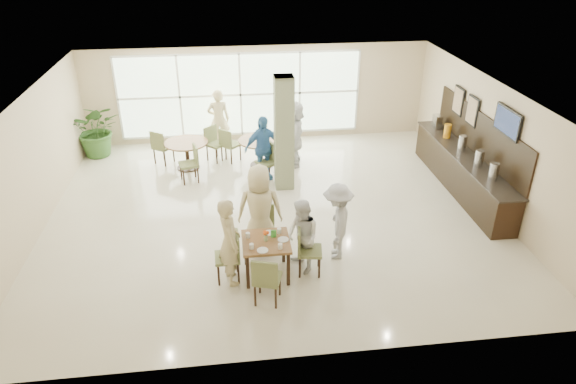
{
  "coord_description": "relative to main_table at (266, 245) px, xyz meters",
  "views": [
    {
      "loc": [
        -0.91,
        -10.19,
        5.87
      ],
      "look_at": [
        0.2,
        -1.2,
        1.1
      ],
      "focal_mm": 32.0,
      "sensor_mm": 36.0,
      "label": 1
    }
  ],
  "objects": [
    {
      "name": "column",
      "position": [
        0.75,
        3.57,
        0.75
      ],
      "size": [
        0.45,
        0.45,
        2.8
      ],
      "primitive_type": "cube",
      "color": "#626B4A",
      "rests_on": "ground"
    },
    {
      "name": "adult_standing",
      "position": [
        -0.82,
        6.25,
        0.23
      ],
      "size": [
        0.67,
        0.47,
        1.76
      ],
      "primitive_type": "imported",
      "rotation": [
        0.0,
        0.0,
        3.22
      ],
      "color": "#CDBC88",
      "rests_on": "ground"
    },
    {
      "name": "round_table_right",
      "position": [
        0.28,
        4.89,
        -0.06
      ],
      "size": [
        1.18,
        1.18,
        0.75
      ],
      "color": "brown",
      "rests_on": "ground"
    },
    {
      "name": "buffet_counter",
      "position": [
        5.05,
        2.88,
        -0.09
      ],
      "size": [
        0.64,
        4.7,
        1.95
      ],
      "color": "black",
      "rests_on": "ground"
    },
    {
      "name": "teen_far",
      "position": [
        -0.04,
        0.85,
        0.28
      ],
      "size": [
        0.94,
        0.56,
        1.84
      ],
      "primitive_type": "imported",
      "rotation": [
        0.0,
        0.0,
        3.06
      ],
      "color": "#CDBC88",
      "rests_on": "ground"
    },
    {
      "name": "ground",
      "position": [
        0.35,
        2.37,
        -0.65
      ],
      "size": [
        10.0,
        10.0,
        0.0
      ],
      "primitive_type": "plane",
      "color": "beige",
      "rests_on": "ground"
    },
    {
      "name": "framed_art_a",
      "position": [
        5.3,
        3.37,
        1.2
      ],
      "size": [
        0.05,
        0.55,
        0.7
      ],
      "color": "black",
      "rests_on": "ground"
    },
    {
      "name": "adult_a",
      "position": [
        0.27,
        4.07,
        0.2
      ],
      "size": [
        1.12,
        0.87,
        1.69
      ],
      "primitive_type": "imported",
      "rotation": [
        0.0,
        0.0,
        0.36
      ],
      "color": "teal",
      "rests_on": "ground"
    },
    {
      "name": "wall_tv",
      "position": [
        5.29,
        1.77,
        1.5
      ],
      "size": [
        0.06,
        1.0,
        0.58
      ],
      "color": "black",
      "rests_on": "ground"
    },
    {
      "name": "main_table",
      "position": [
        0.0,
        0.0,
        0.0
      ],
      "size": [
        0.87,
        0.87,
        0.75
      ],
      "color": "brown",
      "rests_on": "ground"
    },
    {
      "name": "chairs_table_right",
      "position": [
        0.27,
        4.87,
        -0.17
      ],
      "size": [
        2.15,
        1.92,
        0.95
      ],
      "color": "olive",
      "rests_on": "ground"
    },
    {
      "name": "round_table_left",
      "position": [
        -1.69,
        4.97,
        -0.06
      ],
      "size": [
        1.14,
        1.14,
        0.75
      ],
      "color": "brown",
      "rests_on": "ground"
    },
    {
      "name": "chairs_table_left",
      "position": [
        -1.62,
        4.98,
        -0.17
      ],
      "size": [
        2.06,
        1.83,
        0.95
      ],
      "color": "olive",
      "rests_on": "ground"
    },
    {
      "name": "framed_art_b",
      "position": [
        5.3,
        4.17,
        1.2
      ],
      "size": [
        0.05,
        0.55,
        0.7
      ],
      "color": "black",
      "rests_on": "ground"
    },
    {
      "name": "tabletop_clutter",
      "position": [
        0.03,
        -0.02,
        0.16
      ],
      "size": [
        0.77,
        0.76,
        0.21
      ],
      "color": "white",
      "rests_on": "main_table"
    },
    {
      "name": "teen_right",
      "position": [
        0.67,
        0.08,
        0.09
      ],
      "size": [
        0.75,
        0.85,
        1.46
      ],
      "primitive_type": "imported",
      "rotation": [
        0.0,
        0.0,
        -1.24
      ],
      "color": "white",
      "rests_on": "ground"
    },
    {
      "name": "adult_b",
      "position": [
        1.17,
        4.86,
        0.25
      ],
      "size": [
        1.0,
        1.75,
        1.78
      ],
      "primitive_type": "imported",
      "rotation": [
        0.0,
        0.0,
        -1.76
      ],
      "color": "white",
      "rests_on": "ground"
    },
    {
      "name": "chairs_main_table",
      "position": [
        0.01,
        -0.01,
        -0.17
      ],
      "size": [
        2.01,
        2.07,
        0.95
      ],
      "color": "olive",
      "rests_on": "ground"
    },
    {
      "name": "room_shell",
      "position": [
        0.35,
        2.37,
        1.06
      ],
      "size": [
        10.0,
        10.0,
        10.0
      ],
      "color": "white",
      "rests_on": "ground"
    },
    {
      "name": "window_bank",
      "position": [
        -0.15,
        6.83,
        0.75
      ],
      "size": [
        7.0,
        0.04,
        7.0
      ],
      "color": "silver",
      "rests_on": "ground"
    },
    {
      "name": "teen_left",
      "position": [
        -0.66,
        -0.09,
        0.2
      ],
      "size": [
        0.54,
        0.7,
        1.69
      ],
      "primitive_type": "imported",
      "rotation": [
        0.0,
        0.0,
        1.82
      ],
      "color": "#CDBC88",
      "rests_on": "ground"
    },
    {
      "name": "teen_standing",
      "position": [
        1.41,
        0.44,
        0.14
      ],
      "size": [
        0.77,
        1.11,
        1.57
      ],
      "primitive_type": "imported",
      "rotation": [
        0.0,
        0.0,
        -1.77
      ],
      "color": "#AFAFB2",
      "rests_on": "ground"
    },
    {
      "name": "potted_plant",
      "position": [
        -4.19,
        6.15,
        0.13
      ],
      "size": [
        1.41,
        1.41,
        1.54
      ],
      "primitive_type": "imported",
      "rotation": [
        0.0,
        0.0,
        -0.01
      ],
      "color": "#336026",
      "rests_on": "ground"
    }
  ]
}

